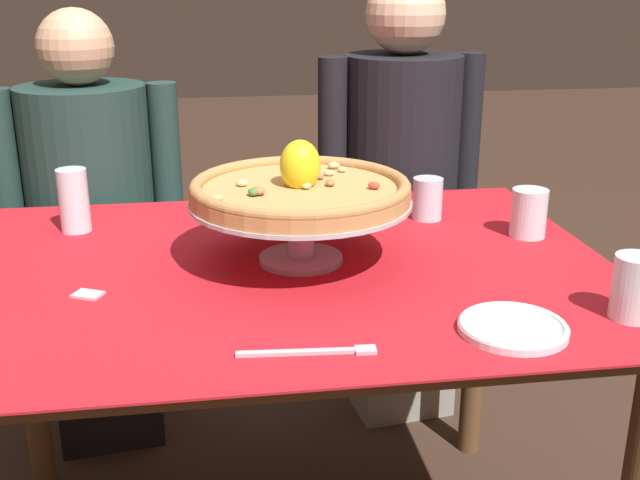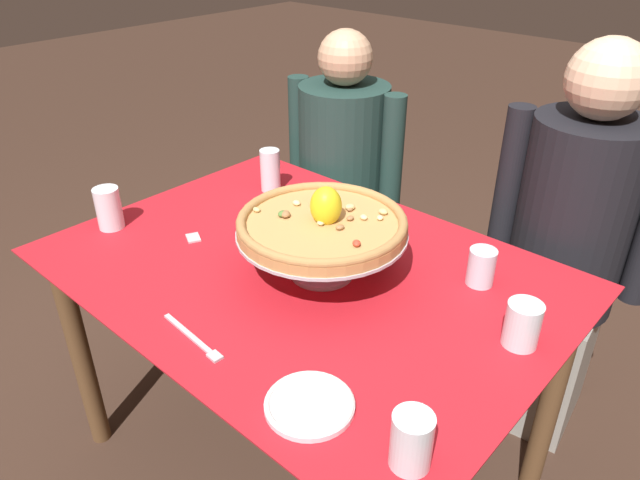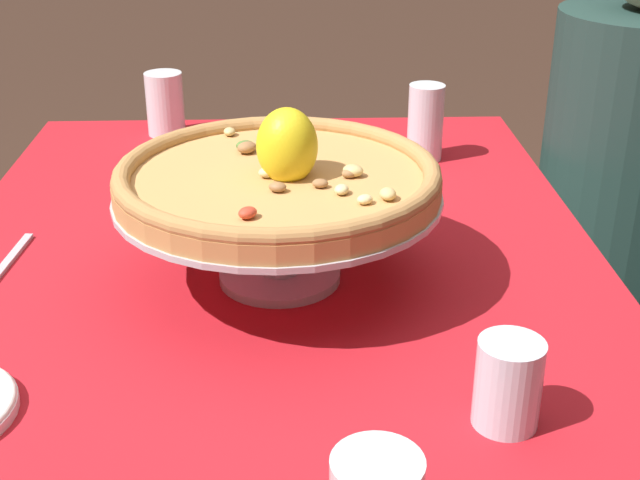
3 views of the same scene
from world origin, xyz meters
name	(u,v)px [view 2 (image 2 of 3)]	position (x,y,z in m)	size (l,w,h in m)	color
ground_plane	(306,459)	(0.00, 0.00, 0.00)	(14.00, 14.00, 0.00)	#3D281E
dining_table	(303,299)	(0.00, 0.00, 0.64)	(1.32, 0.95, 0.74)	brown
pizza_stand	(322,241)	(0.06, 0.01, 0.84)	(0.43, 0.43, 0.13)	#B7B7C1
pizza	(322,222)	(0.06, 0.01, 0.89)	(0.42, 0.42, 0.11)	tan
water_glass_side_right	(522,327)	(0.56, 0.09, 0.79)	(0.08, 0.08, 0.10)	silver
water_glass_front_left	(109,210)	(-0.57, -0.22, 0.80)	(0.07, 0.07, 0.12)	white
water_glass_front_right	(411,443)	(0.56, -0.32, 0.79)	(0.07, 0.07, 0.11)	silver
water_glass_back_left	(270,173)	(-0.41, 0.28, 0.80)	(0.06, 0.06, 0.14)	silver
water_glass_back_right	(481,269)	(0.38, 0.25, 0.78)	(0.07, 0.07, 0.10)	silver
side_plate	(310,404)	(0.35, -0.35, 0.75)	(0.17, 0.17, 0.02)	white
dinner_fork	(195,340)	(0.03, -0.37, 0.75)	(0.21, 0.03, 0.01)	#B7B7C1
sugar_packet	(193,238)	(-0.34, -0.10, 0.75)	(0.05, 0.04, 0.01)	beige
diner_left	(342,194)	(-0.43, 0.68, 0.58)	(0.49, 0.37, 1.20)	black
diner_right	(564,259)	(0.43, 0.71, 0.62)	(0.49, 0.37, 1.29)	gray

